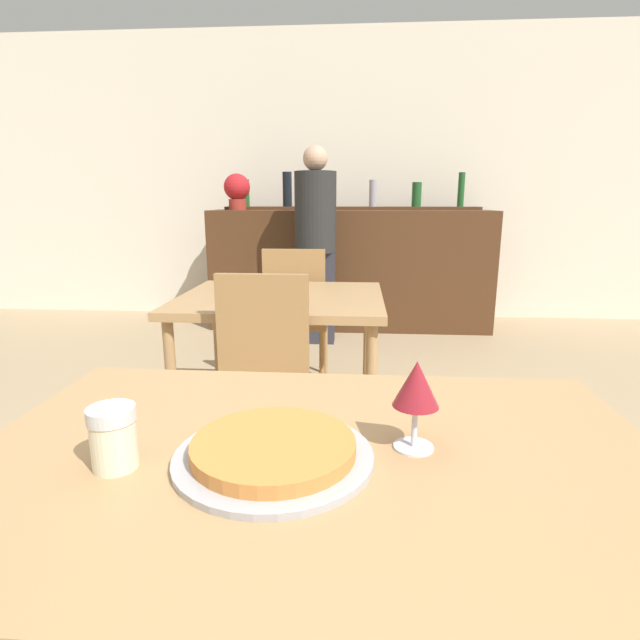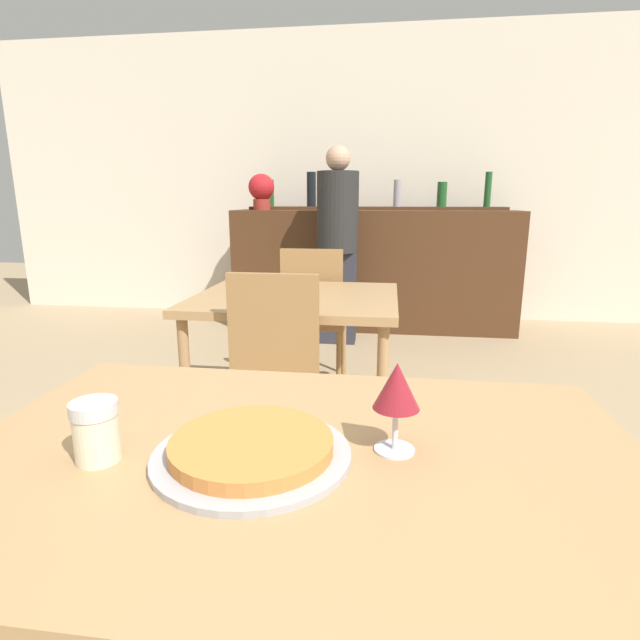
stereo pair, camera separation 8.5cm
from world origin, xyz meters
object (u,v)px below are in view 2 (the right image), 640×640
at_px(wine_glass, 397,389).
at_px(potted_plant, 261,190).
at_px(chair_far_side_front, 269,375).
at_px(person_standing, 337,240).
at_px(cheese_shaker, 96,431).
at_px(pizza_tray, 252,449).
at_px(chair_far_side_back, 314,310).

relative_size(wine_glass, potted_plant, 0.48).
xyz_separation_m(chair_far_side_front, person_standing, (0.04, 2.28, 0.36)).
bearing_deg(cheese_shaker, wine_glass, 11.61).
distance_m(cheese_shaker, potted_plant, 4.06).
height_order(pizza_tray, cheese_shaker, cheese_shaker).
height_order(cheese_shaker, person_standing, person_standing).
distance_m(chair_far_side_front, person_standing, 2.31).
bearing_deg(wine_glass, person_standing, 97.68).
height_order(chair_far_side_front, pizza_tray, chair_far_side_front).
distance_m(person_standing, wine_glass, 3.37).
relative_size(chair_far_side_back, potted_plant, 2.77).
relative_size(chair_far_side_front, cheese_shaker, 8.76).
relative_size(cheese_shaker, potted_plant, 0.32).
bearing_deg(chair_far_side_front, wine_glass, -65.24).
xyz_separation_m(chair_far_side_front, pizza_tray, (0.25, -1.11, 0.28)).
bearing_deg(pizza_tray, person_standing, 93.60).
height_order(chair_far_side_back, pizza_tray, chair_far_side_back).
height_order(wine_glass, potted_plant, potted_plant).
distance_m(pizza_tray, cheese_shaker, 0.26).
xyz_separation_m(pizza_tray, potted_plant, (-0.98, 3.93, 0.49)).
xyz_separation_m(chair_far_side_front, potted_plant, (-0.73, 2.81, 0.77)).
distance_m(cheese_shaker, person_standing, 3.44).
bearing_deg(chair_far_side_front, pizza_tray, -77.38).
bearing_deg(chair_far_side_back, chair_far_side_front, 90.00).
relative_size(chair_far_side_back, cheese_shaker, 8.76).
distance_m(chair_far_side_back, cheese_shaker, 2.39).
bearing_deg(chair_far_side_front, chair_far_side_back, 90.00).
distance_m(chair_far_side_front, potted_plant, 3.01).
height_order(cheese_shaker, wine_glass, wine_glass).
height_order(chair_far_side_front, wine_glass, wine_glass).
bearing_deg(pizza_tray, cheese_shaker, -170.77).
height_order(chair_far_side_back, wine_glass, wine_glass).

